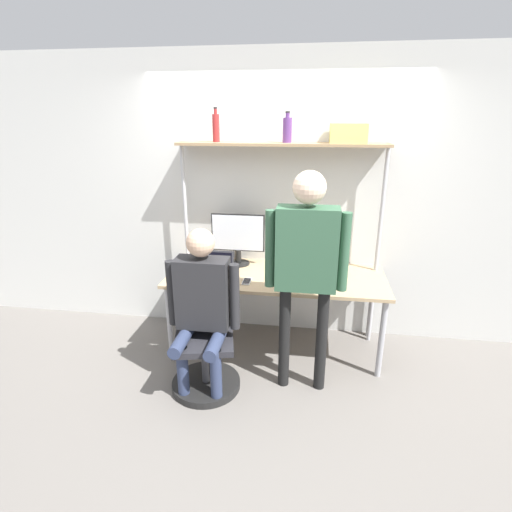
{
  "coord_description": "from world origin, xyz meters",
  "views": [
    {
      "loc": [
        0.3,
        -2.95,
        2.12
      ],
      "look_at": [
        -0.12,
        -0.08,
        1.1
      ],
      "focal_mm": 28.0,
      "sensor_mm": 36.0,
      "label": 1
    }
  ],
  "objects_px": {
    "person_standing": "(306,255)",
    "cell_phone": "(247,281)",
    "person_seated": "(202,300)",
    "storage_box": "(348,133)",
    "laptop": "(214,270)",
    "office_chair": "(205,355)",
    "bottle_purple": "(287,129)",
    "bottle_red": "(216,127)",
    "monitor": "(238,237)"
  },
  "relations": [
    {
      "from": "laptop",
      "to": "cell_phone",
      "type": "height_order",
      "value": "laptop"
    },
    {
      "from": "person_seated",
      "to": "storage_box",
      "type": "distance_m",
      "value": 1.86
    },
    {
      "from": "cell_phone",
      "to": "bottle_purple",
      "type": "distance_m",
      "value": 1.37
    },
    {
      "from": "laptop",
      "to": "cell_phone",
      "type": "bearing_deg",
      "value": -11.88
    },
    {
      "from": "laptop",
      "to": "bottle_purple",
      "type": "distance_m",
      "value": 1.39
    },
    {
      "from": "laptop",
      "to": "cell_phone",
      "type": "relative_size",
      "value": 2.29
    },
    {
      "from": "office_chair",
      "to": "bottle_purple",
      "type": "bearing_deg",
      "value": 58.44
    },
    {
      "from": "person_standing",
      "to": "bottle_red",
      "type": "relative_size",
      "value": 5.99
    },
    {
      "from": "monitor",
      "to": "storage_box",
      "type": "bearing_deg",
      "value": 1.14
    },
    {
      "from": "monitor",
      "to": "person_seated",
      "type": "bearing_deg",
      "value": -96.34
    },
    {
      "from": "person_standing",
      "to": "cell_phone",
      "type": "bearing_deg",
      "value": 144.99
    },
    {
      "from": "laptop",
      "to": "monitor",
      "type": "bearing_deg",
      "value": 68.28
    },
    {
      "from": "office_chair",
      "to": "person_seated",
      "type": "height_order",
      "value": "person_seated"
    },
    {
      "from": "cell_phone",
      "to": "person_standing",
      "type": "height_order",
      "value": "person_standing"
    },
    {
      "from": "person_seated",
      "to": "bottle_purple",
      "type": "relative_size",
      "value": 5.2
    },
    {
      "from": "laptop",
      "to": "bottle_red",
      "type": "distance_m",
      "value": 1.27
    },
    {
      "from": "bottle_purple",
      "to": "monitor",
      "type": "bearing_deg",
      "value": -177.53
    },
    {
      "from": "person_standing",
      "to": "bottle_red",
      "type": "bearing_deg",
      "value": 136.43
    },
    {
      "from": "office_chair",
      "to": "storage_box",
      "type": "relative_size",
      "value": 2.99
    },
    {
      "from": "cell_phone",
      "to": "person_standing",
      "type": "bearing_deg",
      "value": -35.01
    },
    {
      "from": "laptop",
      "to": "office_chair",
      "type": "xyz_separation_m",
      "value": [
        0.03,
        -0.52,
        -0.53
      ]
    },
    {
      "from": "office_chair",
      "to": "person_standing",
      "type": "height_order",
      "value": "person_standing"
    },
    {
      "from": "person_standing",
      "to": "bottle_purple",
      "type": "distance_m",
      "value": 1.21
    },
    {
      "from": "bottle_purple",
      "to": "person_standing",
      "type": "bearing_deg",
      "value": -74.72
    },
    {
      "from": "laptop",
      "to": "bottle_red",
      "type": "bearing_deg",
      "value": 95.59
    },
    {
      "from": "monitor",
      "to": "cell_phone",
      "type": "distance_m",
      "value": 0.54
    },
    {
      "from": "monitor",
      "to": "bottle_purple",
      "type": "relative_size",
      "value": 1.98
    },
    {
      "from": "person_seated",
      "to": "storage_box",
      "type": "bearing_deg",
      "value": 41.84
    },
    {
      "from": "person_seated",
      "to": "bottle_purple",
      "type": "bearing_deg",
      "value": 60.11
    },
    {
      "from": "bottle_red",
      "to": "person_standing",
      "type": "bearing_deg",
      "value": -43.57
    },
    {
      "from": "cell_phone",
      "to": "office_chair",
      "type": "height_order",
      "value": "office_chair"
    },
    {
      "from": "laptop",
      "to": "person_seated",
      "type": "height_order",
      "value": "person_seated"
    },
    {
      "from": "laptop",
      "to": "bottle_purple",
      "type": "xyz_separation_m",
      "value": [
        0.6,
        0.39,
        1.2
      ]
    },
    {
      "from": "monitor",
      "to": "storage_box",
      "type": "relative_size",
      "value": 1.67
    },
    {
      "from": "bottle_purple",
      "to": "person_seated",
      "type": "bearing_deg",
      "value": -119.89
    },
    {
      "from": "cell_phone",
      "to": "bottle_purple",
      "type": "xyz_separation_m",
      "value": [
        0.29,
        0.46,
        1.25
      ]
    },
    {
      "from": "cell_phone",
      "to": "person_standing",
      "type": "distance_m",
      "value": 0.74
    },
    {
      "from": "person_seated",
      "to": "bottle_purple",
      "type": "distance_m",
      "value": 1.64
    },
    {
      "from": "office_chair",
      "to": "storage_box",
      "type": "distance_m",
      "value": 2.21
    },
    {
      "from": "office_chair",
      "to": "bottle_purple",
      "type": "height_order",
      "value": "bottle_purple"
    },
    {
      "from": "laptop",
      "to": "person_seated",
      "type": "relative_size",
      "value": 0.25
    },
    {
      "from": "laptop",
      "to": "person_standing",
      "type": "xyz_separation_m",
      "value": [
        0.82,
        -0.42,
        0.33
      ]
    },
    {
      "from": "person_seated",
      "to": "bottle_red",
      "type": "bearing_deg",
      "value": 94.9
    },
    {
      "from": "person_standing",
      "to": "bottle_red",
      "type": "height_order",
      "value": "bottle_red"
    },
    {
      "from": "laptop",
      "to": "office_chair",
      "type": "height_order",
      "value": "laptop"
    },
    {
      "from": "monitor",
      "to": "laptop",
      "type": "xyz_separation_m",
      "value": [
        -0.15,
        -0.37,
        -0.21
      ]
    },
    {
      "from": "cell_phone",
      "to": "person_seated",
      "type": "relative_size",
      "value": 0.11
    },
    {
      "from": "storage_box",
      "to": "bottle_purple",
      "type": "bearing_deg",
      "value": -180.0
    },
    {
      "from": "person_standing",
      "to": "monitor",
      "type": "bearing_deg",
      "value": 130.09
    },
    {
      "from": "laptop",
      "to": "storage_box",
      "type": "height_order",
      "value": "storage_box"
    }
  ]
}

